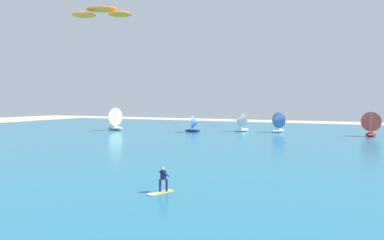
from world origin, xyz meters
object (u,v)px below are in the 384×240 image
sailboat_center_horizon (372,124)px  sailboat_heeled_over (240,122)px  sailboat_far_right (195,123)px  kitesurfer (161,184)px  sailboat_leading (113,119)px  sailboat_mid_right (277,122)px  kite (102,12)px

sailboat_center_horizon → sailboat_heeled_over: sailboat_center_horizon is taller
sailboat_far_right → sailboat_center_horizon: 31.52m
kitesurfer → sailboat_leading: sailboat_leading is taller
kitesurfer → sailboat_far_right: 45.18m
sailboat_center_horizon → sailboat_mid_right: sailboat_center_horizon is taller
sailboat_leading → sailboat_center_horizon: (48.82, 7.86, -0.23)m
sailboat_leading → sailboat_center_horizon: 49.45m
sailboat_heeled_over → kite: bearing=-90.3°
kitesurfer → sailboat_center_horizon: bearing=72.8°
sailboat_far_right → kite: bearing=-78.6°
sailboat_heeled_over → sailboat_mid_right: bearing=10.9°
kitesurfer → sailboat_mid_right: bearing=92.0°
sailboat_leading → sailboat_heeled_over: sailboat_leading is taller
kitesurfer → kite: kite is taller
sailboat_far_right → sailboat_heeled_over: (7.65, 4.58, 0.20)m
kitesurfer → kite: (-8.84, 5.23, 13.20)m
sailboat_center_horizon → sailboat_heeled_over: bearing=-177.8°
kite → sailboat_center_horizon: size_ratio=1.18×
kitesurfer → sailboat_center_horizon: 49.89m
sailboat_leading → sailboat_heeled_over: size_ratio=1.26×
kite → sailboat_mid_right: bearing=80.5°
sailboat_mid_right → sailboat_heeled_over: bearing=-169.1°
kitesurfer → sailboat_center_horizon: size_ratio=0.43×
sailboat_center_horizon → sailboat_mid_right: (-16.42, 0.43, -0.17)m
kite → sailboat_leading: 44.25m
sailboat_far_right → sailboat_leading: size_ratio=0.71×
sailboat_far_right → sailboat_mid_right: (14.62, 5.92, 0.29)m
sailboat_center_horizon → kitesurfer: bearing=-107.2°
sailboat_center_horizon → sailboat_heeled_over: size_ratio=1.14×
sailboat_far_right → sailboat_leading: 17.95m
sailboat_leading → kitesurfer: bearing=-49.4°
sailboat_mid_right → kite: bearing=-99.5°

